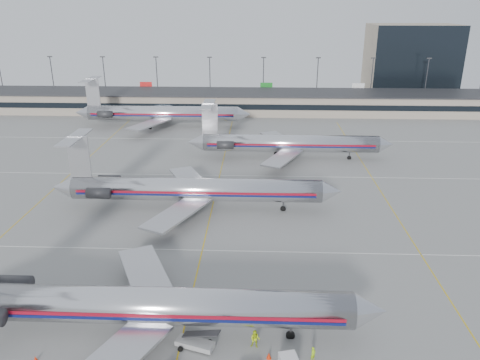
{
  "coord_description": "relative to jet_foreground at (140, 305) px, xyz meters",
  "views": [
    {
      "loc": [
        7.54,
        -46.92,
        32.25
      ],
      "look_at": [
        4.61,
        25.8,
        4.5
      ],
      "focal_mm": 35.0,
      "sensor_mm": 36.0,
      "label": 1
    }
  ],
  "objects": [
    {
      "name": "ramp_worker_far",
      "position": [
        11.71,
        -1.48,
        -2.65
      ],
      "size": [
        1.08,
        0.92,
        1.96
      ],
      "primitive_type": "imported",
      "rotation": [
        0.0,
        0.0,
        -0.2
      ],
      "color": "#BCDA14",
      "rests_on": "ground"
    },
    {
      "name": "ramp_worker_near",
      "position": [
        17.28,
        -3.12,
        -2.87
      ],
      "size": [
        0.66,
        0.65,
        1.54
      ],
      "primitive_type": "imported",
      "rotation": [
        0.0,
        0.0,
        0.77
      ],
      "color": "#A4DD14",
      "rests_on": "ground"
    },
    {
      "name": "jet_second_row",
      "position": [
        0.74,
        31.36,
        -0.01
      ],
      "size": [
        47.66,
        28.07,
        12.48
      ],
      "color": "silver",
      "rests_on": "ground"
    },
    {
      "name": "jet_foreground",
      "position": [
        0.0,
        0.0,
        0.0
      ],
      "size": [
        47.84,
        28.17,
        12.52
      ],
      "color": "silver",
      "rests_on": "ground"
    },
    {
      "name": "jet_back_row",
      "position": [
        -15.43,
        85.76,
        0.2
      ],
      "size": [
        48.26,
        29.69,
        13.2
      ],
      "color": "silver",
      "rests_on": "ground"
    },
    {
      "name": "ground",
      "position": [
        4.19,
        7.74,
        -3.63
      ],
      "size": [
        260.0,
        260.0,
        0.0
      ],
      "primitive_type": "plane",
      "color": "gray",
      "rests_on": "ground"
    },
    {
      "name": "cone_left",
      "position": [
        -9.33,
        -4.23,
        -3.37
      ],
      "size": [
        0.45,
        0.45,
        0.54
      ],
      "primitive_type": "cone",
      "rotation": [
        0.0,
        0.0,
        0.17
      ],
      "color": "red",
      "rests_on": "ground"
    },
    {
      "name": "distant_building",
      "position": [
        66.19,
        135.74,
        8.87
      ],
      "size": [
        30.0,
        20.0,
        25.0
      ],
      "primitive_type": "cube",
      "color": "tan",
      "rests_on": "ground"
    },
    {
      "name": "belt_loader",
      "position": [
        5.84,
        -1.79,
        -2.99
      ],
      "size": [
        4.7,
        2.51,
        2.41
      ],
      "rotation": [
        0.0,
        0.0,
        -0.31
      ],
      "color": "#949494",
      "rests_on": "ground"
    },
    {
      "name": "apron_markings",
      "position": [
        4.19,
        17.74,
        -3.62
      ],
      "size": [
        160.0,
        0.15,
        0.02
      ],
      "primitive_type": "cube",
      "color": "silver",
      "rests_on": "ground"
    },
    {
      "name": "terminal",
      "position": [
        4.19,
        105.72,
        -0.47
      ],
      "size": [
        162.0,
        17.0,
        6.25
      ],
      "color": "gray",
      "rests_on": "ground"
    },
    {
      "name": "light_mast_row",
      "position": [
        4.19,
        119.74,
        4.95
      ],
      "size": [
        163.6,
        0.4,
        15.28
      ],
      "color": "#38383D",
      "rests_on": "ground"
    },
    {
      "name": "cone_right",
      "position": [
        13.07,
        -3.0,
        -3.3
      ],
      "size": [
        0.55,
        0.55,
        0.66
      ],
      "primitive_type": "cone",
      "rotation": [
        0.0,
        0.0,
        -0.16
      ],
      "color": "red",
      "rests_on": "ground"
    },
    {
      "name": "jet_third_row",
      "position": [
        17.78,
        59.03,
        -0.08
      ],
      "size": [
        44.74,
        27.52,
        12.23
      ],
      "color": "silver",
      "rests_on": "ground"
    }
  ]
}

